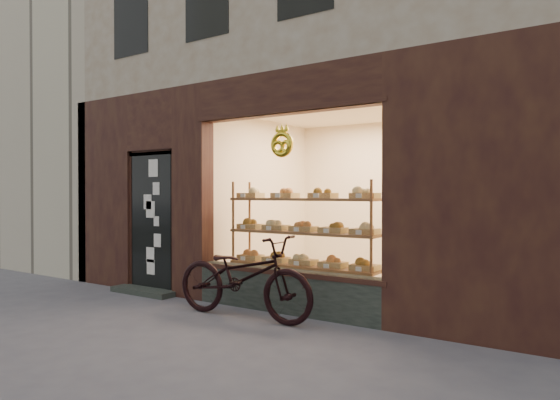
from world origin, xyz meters
The scene contains 4 objects.
ground centered at (0.00, 0.00, 0.00)m, with size 90.00×90.00×0.00m, color slate.
neighbor_left centered at (-9.60, 5.50, 4.50)m, with size 12.00×7.00×9.00m, color #BFB5A3.
display_shelf centered at (0.45, 2.55, 0.86)m, with size 2.20×0.45×1.70m.
bicycle centered at (0.18, 1.57, 0.51)m, with size 0.68×1.96×1.03m, color black.
Camera 1 is at (3.95, -3.23, 1.53)m, focal length 32.00 mm.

